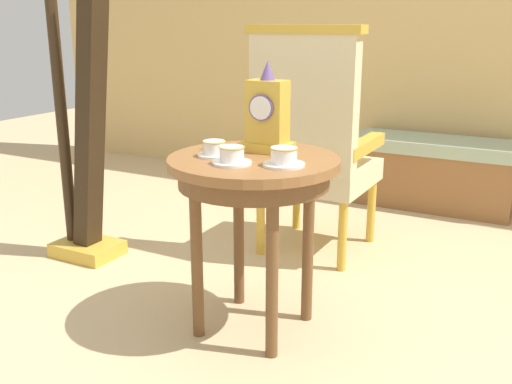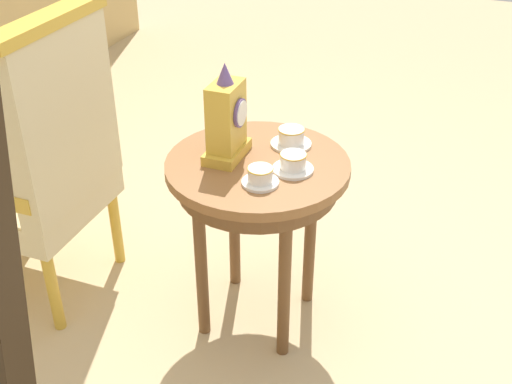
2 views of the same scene
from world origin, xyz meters
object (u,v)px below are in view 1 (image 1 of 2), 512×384
side_table (254,181)px  window_bench (433,172)px  harp (82,119)px  armchair (312,141)px  teacup_left (214,149)px  teacup_center (284,158)px  mantel_clock (267,116)px  teacup_right (232,156)px

side_table → window_bench: size_ratio=0.66×
window_bench → harp: bearing=-128.1°
armchair → teacup_left: bearing=-91.5°
teacup_center → mantel_clock: bearing=131.1°
teacup_left → armchair: bearing=88.5°
side_table → teacup_left: 0.18m
mantel_clock → harp: 1.08m
side_table → window_bench: (0.26, 1.93, -0.37)m
harp → window_bench: harp is taller
teacup_right → armchair: 0.94m
teacup_left → teacup_right: size_ratio=0.88×
armchair → harp: (-0.95, -0.55, 0.11)m
armchair → mantel_clock: bearing=-81.1°
teacup_center → harp: bearing=165.7°
mantel_clock → window_bench: 1.93m
side_table → armchair: (-0.11, 0.80, -0.00)m
teacup_center → harp: size_ratio=0.08×
side_table → harp: harp is taller
teacup_left → armchair: 0.86m
teacup_right → mantel_clock: bearing=86.8°
side_table → mantel_clock: (-0.00, 0.11, 0.22)m
mantel_clock → side_table: bearing=-88.9°
teacup_right → window_bench: bearing=82.5°
teacup_center → side_table: bearing=155.8°
teacup_left → teacup_center: (0.29, -0.01, 0.00)m
teacup_center → armchair: bearing=106.9°
harp → window_bench: size_ratio=1.70×
mantel_clock → window_bench: bearing=81.9°
window_bench → side_table: bearing=-97.6°
armchair → harp: 1.11m
side_table → teacup_right: (-0.02, -0.13, 0.12)m
window_bench → teacup_center: bearing=-93.0°
teacup_right → teacup_center: teacup_center is taller
mantel_clock → armchair: 0.73m
teacup_left → window_bench: (0.39, 1.99, -0.49)m
teacup_center → harp: 1.26m
teacup_right → armchair: bearing=95.8°
side_table → window_bench: bearing=82.4°
side_table → teacup_right: bearing=-96.7°
side_table → mantel_clock: bearing=91.1°
teacup_left → harp: size_ratio=0.07×
teacup_center → mantel_clock: mantel_clock is taller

